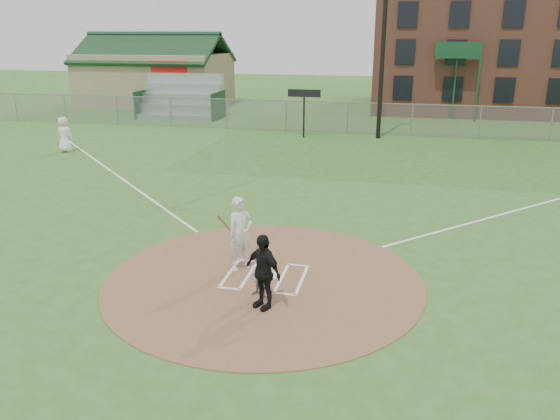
% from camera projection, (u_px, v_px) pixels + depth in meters
% --- Properties ---
extents(ground, '(140.00, 140.00, 0.00)m').
position_uv_depth(ground, '(264.00, 279.00, 14.49)').
color(ground, '#316322').
rests_on(ground, ground).
extents(dirt_circle, '(8.40, 8.40, 0.02)m').
position_uv_depth(dirt_circle, '(264.00, 279.00, 14.48)').
color(dirt_circle, brown).
rests_on(dirt_circle, ground).
extents(home_plate, '(0.58, 0.58, 0.03)m').
position_uv_depth(home_plate, '(269.00, 275.00, 14.67)').
color(home_plate, white).
rests_on(home_plate, dirt_circle).
extents(foul_line_first, '(17.04, 17.04, 0.01)m').
position_uv_depth(foul_line_first, '(547.00, 202.00, 21.00)').
color(foul_line_first, white).
rests_on(foul_line_first, ground).
extents(foul_line_third, '(17.04, 17.04, 0.01)m').
position_uv_depth(foul_line_third, '(119.00, 177.00, 24.67)').
color(foul_line_third, white).
rests_on(foul_line_third, ground).
extents(catcher, '(0.57, 0.50, 1.00)m').
position_uv_depth(catcher, '(260.00, 278.00, 13.38)').
color(catcher, gray).
rests_on(catcher, dirt_circle).
extents(umpire, '(1.15, 0.95, 1.84)m').
position_uv_depth(umpire, '(263.00, 271.00, 12.73)').
color(umpire, black).
rests_on(umpire, dirt_circle).
extents(ondeck_player, '(0.96, 0.65, 1.91)m').
position_uv_depth(ondeck_player, '(64.00, 135.00, 29.43)').
color(ondeck_player, white).
rests_on(ondeck_player, ground).
extents(batters_boxes, '(2.08, 1.88, 0.01)m').
position_uv_depth(batters_boxes, '(265.00, 276.00, 14.62)').
color(batters_boxes, white).
rests_on(batters_boxes, dirt_circle).
extents(batter_at_plate, '(0.90, 1.13, 2.06)m').
position_uv_depth(batter_at_plate, '(241.00, 234.00, 14.79)').
color(batter_at_plate, silver).
rests_on(batter_at_plate, dirt_circle).
extents(outfield_fence, '(56.08, 0.08, 2.03)m').
position_uv_depth(outfield_fence, '(348.00, 118.00, 34.58)').
color(outfield_fence, slate).
rests_on(outfield_fence, ground).
extents(bleachers, '(6.08, 3.20, 3.20)m').
position_uv_depth(bleachers, '(180.00, 96.00, 40.94)').
color(bleachers, '#B7BABF').
rests_on(bleachers, ground).
extents(clubhouse, '(12.20, 8.71, 6.23)m').
position_uv_depth(clubhouse, '(156.00, 77.00, 48.02)').
color(clubhouse, '#9D8C6A').
rests_on(clubhouse, ground).
extents(light_pole, '(1.20, 0.30, 12.22)m').
position_uv_depth(light_pole, '(384.00, 25.00, 31.50)').
color(light_pole, black).
rests_on(light_pole, ground).
extents(scoreboard_sign, '(2.00, 0.10, 2.93)m').
position_uv_depth(scoreboard_sign, '(304.00, 98.00, 32.99)').
color(scoreboard_sign, black).
rests_on(scoreboard_sign, ground).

